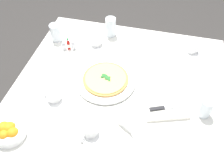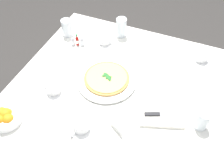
{
  "view_description": "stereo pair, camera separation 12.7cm",
  "coord_description": "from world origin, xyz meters",
  "px_view_note": "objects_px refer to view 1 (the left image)",
  "views": [
    {
      "loc": [
        0.15,
        -0.77,
        1.73
      ],
      "look_at": [
        -0.04,
        0.03,
        0.76
      ],
      "focal_mm": 37.42,
      "sensor_mm": 36.0,
      "label": 1
    },
    {
      "loc": [
        0.27,
        -0.73,
        1.73
      ],
      "look_at": [
        -0.04,
        0.03,
        0.76
      ],
      "focal_mm": 37.42,
      "sensor_mm": 36.0,
      "label": 2
    }
  ],
  "objects_px": {
    "coffee_cup_back_corner": "(96,41)",
    "coffee_cup_near_left": "(54,95)",
    "water_glass_center_back": "(205,108)",
    "pizza": "(106,78)",
    "water_glass_left_edge": "(111,28)",
    "pepper_shaker": "(64,46)",
    "pizza_plate": "(106,80)",
    "coffee_cup_far_right": "(90,129)",
    "hot_sauce_bottle": "(69,45)",
    "napkin_folded": "(166,109)",
    "salt_shaker": "(73,45)",
    "menu_card": "(125,125)",
    "water_glass_near_right": "(56,33)",
    "dinner_knife": "(167,107)",
    "citrus_bowl": "(9,131)",
    "coffee_cup_far_left": "(192,48)"
  },
  "relations": [
    {
      "from": "water_glass_center_back",
      "to": "pepper_shaker",
      "type": "height_order",
      "value": "water_glass_center_back"
    },
    {
      "from": "coffee_cup_near_left",
      "to": "dinner_knife",
      "type": "distance_m",
      "value": 0.58
    },
    {
      "from": "water_glass_near_right",
      "to": "salt_shaker",
      "type": "xyz_separation_m",
      "value": [
        0.14,
        -0.06,
        -0.03
      ]
    },
    {
      "from": "water_glass_center_back",
      "to": "dinner_knife",
      "type": "relative_size",
      "value": 0.57
    },
    {
      "from": "pizza_plate",
      "to": "dinner_knife",
      "type": "height_order",
      "value": "dinner_knife"
    },
    {
      "from": "napkin_folded",
      "to": "menu_card",
      "type": "relative_size",
      "value": 3.15
    },
    {
      "from": "pizza",
      "to": "menu_card",
      "type": "xyz_separation_m",
      "value": [
        0.16,
        -0.27,
        0.01
      ]
    },
    {
      "from": "water_glass_near_right",
      "to": "napkin_folded",
      "type": "distance_m",
      "value": 0.85
    },
    {
      "from": "hot_sauce_bottle",
      "to": "pepper_shaker",
      "type": "height_order",
      "value": "hot_sauce_bottle"
    },
    {
      "from": "pizza_plate",
      "to": "coffee_cup_far_left",
      "type": "bearing_deg",
      "value": 38.94
    },
    {
      "from": "water_glass_center_back",
      "to": "coffee_cup_back_corner",
      "type": "bearing_deg",
      "value": 149.89
    },
    {
      "from": "coffee_cup_far_left",
      "to": "coffee_cup_far_right",
      "type": "height_order",
      "value": "coffee_cup_far_right"
    },
    {
      "from": "water_glass_near_right",
      "to": "pizza",
      "type": "bearing_deg",
      "value": -34.67
    },
    {
      "from": "water_glass_center_back",
      "to": "water_glass_left_edge",
      "type": "distance_m",
      "value": 0.78
    },
    {
      "from": "dinner_knife",
      "to": "pepper_shaker",
      "type": "relative_size",
      "value": 3.33
    },
    {
      "from": "coffee_cup_back_corner",
      "to": "dinner_knife",
      "type": "bearing_deg",
      "value": -40.0
    },
    {
      "from": "salt_shaker",
      "to": "dinner_knife",
      "type": "bearing_deg",
      "value": -28.84
    },
    {
      "from": "napkin_folded",
      "to": "pepper_shaker",
      "type": "xyz_separation_m",
      "value": [
        -0.67,
        0.32,
        0.02
      ]
    },
    {
      "from": "salt_shaker",
      "to": "menu_card",
      "type": "bearing_deg",
      "value": -48.78
    },
    {
      "from": "water_glass_near_right",
      "to": "citrus_bowl",
      "type": "relative_size",
      "value": 0.77
    },
    {
      "from": "pizza_plate",
      "to": "coffee_cup_far_right",
      "type": "bearing_deg",
      "value": -88.07
    },
    {
      "from": "coffee_cup_back_corner",
      "to": "napkin_folded",
      "type": "relative_size",
      "value": 0.53
    },
    {
      "from": "pizza",
      "to": "water_glass_left_edge",
      "type": "relative_size",
      "value": 1.97
    },
    {
      "from": "pizza",
      "to": "hot_sauce_bottle",
      "type": "xyz_separation_m",
      "value": [
        -0.3,
        0.21,
        0.01
      ]
    },
    {
      "from": "coffee_cup_far_right",
      "to": "napkin_folded",
      "type": "distance_m",
      "value": 0.39
    },
    {
      "from": "napkin_folded",
      "to": "salt_shaker",
      "type": "relative_size",
      "value": 4.44
    },
    {
      "from": "pizza",
      "to": "water_glass_center_back",
      "type": "xyz_separation_m",
      "value": [
        0.53,
        -0.09,
        0.02
      ]
    },
    {
      "from": "water_glass_left_edge",
      "to": "hot_sauce_bottle",
      "type": "xyz_separation_m",
      "value": [
        -0.22,
        -0.2,
        -0.02
      ]
    },
    {
      "from": "pizza_plate",
      "to": "hot_sauce_bottle",
      "type": "distance_m",
      "value": 0.36
    },
    {
      "from": "pizza_plate",
      "to": "water_glass_center_back",
      "type": "relative_size",
      "value": 3.15
    },
    {
      "from": "salt_shaker",
      "to": "menu_card",
      "type": "relative_size",
      "value": 0.71
    },
    {
      "from": "coffee_cup_near_left",
      "to": "coffee_cup_far_right",
      "type": "height_order",
      "value": "coffee_cup_near_left"
    },
    {
      "from": "coffee_cup_near_left",
      "to": "pepper_shaker",
      "type": "relative_size",
      "value": 2.35
    },
    {
      "from": "coffee_cup_far_right",
      "to": "napkin_folded",
      "type": "xyz_separation_m",
      "value": [
        0.33,
        0.21,
        -0.02
      ]
    },
    {
      "from": "pepper_shaker",
      "to": "pizza_plate",
      "type": "bearing_deg",
      "value": -32.14
    },
    {
      "from": "coffee_cup_near_left",
      "to": "water_glass_center_back",
      "type": "bearing_deg",
      "value": 6.52
    },
    {
      "from": "coffee_cup_back_corner",
      "to": "coffee_cup_near_left",
      "type": "relative_size",
      "value": 1.0
    },
    {
      "from": "water_glass_left_edge",
      "to": "pepper_shaker",
      "type": "xyz_separation_m",
      "value": [
        -0.25,
        -0.21,
        -0.03
      ]
    },
    {
      "from": "pizza_plate",
      "to": "coffee_cup_near_left",
      "type": "distance_m",
      "value": 0.29
    },
    {
      "from": "water_glass_near_right",
      "to": "pepper_shaker",
      "type": "xyz_separation_m",
      "value": [
        0.08,
        -0.08,
        -0.03
      ]
    },
    {
      "from": "pizza_plate",
      "to": "salt_shaker",
      "type": "xyz_separation_m",
      "value": [
        -0.27,
        0.22,
        0.01
      ]
    },
    {
      "from": "coffee_cup_back_corner",
      "to": "pepper_shaker",
      "type": "bearing_deg",
      "value": -153.98
    },
    {
      "from": "pizza_plate",
      "to": "coffee_cup_back_corner",
      "type": "bearing_deg",
      "value": 115.48
    },
    {
      "from": "water_glass_center_back",
      "to": "menu_card",
      "type": "height_order",
      "value": "water_glass_center_back"
    },
    {
      "from": "coffee_cup_far_left",
      "to": "water_glass_center_back",
      "type": "xyz_separation_m",
      "value": [
        0.07,
        -0.46,
        0.02
      ]
    },
    {
      "from": "pizza_plate",
      "to": "citrus_bowl",
      "type": "relative_size",
      "value": 2.23
    },
    {
      "from": "pizza",
      "to": "menu_card",
      "type": "height_order",
      "value": "menu_card"
    },
    {
      "from": "napkin_folded",
      "to": "coffee_cup_far_right",
      "type": "bearing_deg",
      "value": -166.27
    },
    {
      "from": "coffee_cup_far_right",
      "to": "water_glass_center_back",
      "type": "relative_size",
      "value": 1.22
    },
    {
      "from": "pizza_plate",
      "to": "hot_sauce_bottle",
      "type": "xyz_separation_m",
      "value": [
        -0.3,
        0.21,
        0.02
      ]
    }
  ]
}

